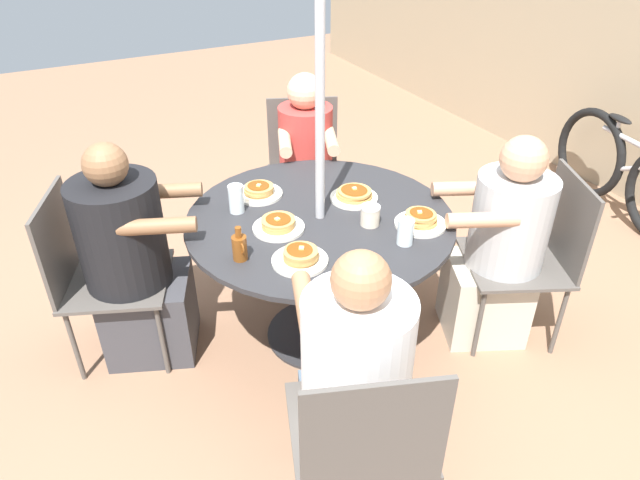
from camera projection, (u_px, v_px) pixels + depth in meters
name	position (u px, v px, depth m)	size (l,w,h in m)	color
ground_plane	(320.00, 334.00, 3.06)	(12.00, 12.00, 0.00)	#8C664C
patio_table	(320.00, 241.00, 2.74)	(1.26, 1.26, 0.73)	#28282B
umbrella_pole	(320.00, 157.00, 2.50)	(0.04, 0.04, 2.06)	#ADADB2
patio_chair_north	(364.00, 437.00, 1.89)	(0.61, 0.61, 0.89)	#514C47
diner_north	(354.00, 394.00, 2.04)	(0.57, 0.50, 1.13)	slate
patio_chair_east	(535.00, 250.00, 2.83)	(0.63, 0.63, 0.89)	#514C47
diner_east	(499.00, 252.00, 2.82)	(0.54, 0.60, 1.11)	beige
patio_chair_south	(304.00, 163.00, 3.68)	(0.62, 0.62, 0.89)	#514C47
diner_south	(306.00, 173.00, 3.52)	(0.55, 0.47, 1.13)	gray
patio_chair_west	(94.00, 269.00, 2.69)	(0.62, 0.62, 0.89)	#514C47
diner_west	(134.00, 266.00, 2.70)	(0.55, 0.62, 1.14)	#3D3D42
pancake_plate_a	(278.00, 225.00, 2.56)	(0.23, 0.23, 0.06)	silver
pancake_plate_b	(421.00, 220.00, 2.58)	(0.23, 0.23, 0.08)	silver
pancake_plate_c	(300.00, 257.00, 2.34)	(0.23, 0.23, 0.07)	silver
pancake_plate_d	(354.00, 195.00, 2.79)	(0.23, 0.23, 0.06)	silver
pancake_plate_e	(259.00, 192.00, 2.83)	(0.23, 0.23, 0.06)	silver
syrup_bottle	(240.00, 247.00, 2.34)	(0.08, 0.06, 0.15)	brown
coffee_cup	(370.00, 215.00, 2.58)	(0.09, 0.09, 0.09)	beige
drinking_glass_a	(405.00, 232.00, 2.44)	(0.07, 0.07, 0.12)	silver
drinking_glass_b	(236.00, 199.00, 2.67)	(0.07, 0.07, 0.14)	silver
bicycle	(626.00, 172.00, 3.93)	(1.38, 0.44, 0.68)	black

